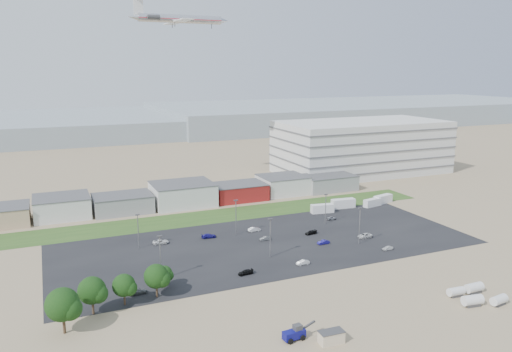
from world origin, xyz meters
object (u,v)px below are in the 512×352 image
telehandler (294,333)px  parked_car_9 (161,242)px  parked_car_11 (254,229)px  airliner (180,19)px  parked_car_3 (246,272)px  box_trailer_a (322,209)px  parked_car_0 (365,236)px  portable_shed (331,337)px  parked_car_1 (323,242)px  tree_far_left (63,308)px  parked_car_7 (265,238)px  parked_car_13 (303,262)px  parked_car_12 (311,232)px  parked_car_2 (388,248)px  storage_tank_nw (456,291)px  parked_car_6 (209,236)px  parked_car_10 (138,291)px  parked_car_8 (332,218)px

telehandler → parked_car_9: telehandler is taller
parked_car_9 → parked_car_11: (29.36, -0.20, 0.01)m
airliner → parked_car_11: airliner is taller
parked_car_3 → box_trailer_a: bearing=127.3°
parked_car_0 → parked_car_9: size_ratio=1.01×
portable_shed → parked_car_1: 53.49m
portable_shed → airliner: bearing=87.9°
tree_far_left → parked_car_11: tree_far_left is taller
parked_car_0 → parked_car_3: (-43.17, -11.22, -0.07)m
airliner → parked_car_9: (-27.98, -75.10, -69.37)m
parked_car_7 → parked_car_13: parked_car_13 is taller
parked_car_1 → portable_shed: bearing=-28.9°
airliner → parked_car_9: airliner is taller
telehandler → parked_car_0: 63.15m
parked_car_12 → telehandler: bearing=-39.1°
telehandler → airliner: size_ratio=0.16×
parked_car_11 → parked_car_7: bearing=174.6°
telehandler → parked_car_2: (46.14, 31.77, -0.89)m
portable_shed → parked_car_13: size_ratio=1.34×
portable_shed → parked_car_0: bearing=51.4°
parked_car_13 → storage_tank_nw: bearing=35.8°
storage_tank_nw → tree_far_left: bearing=167.7°
tree_far_left → telehandler: bearing=-26.5°
parked_car_12 → parked_car_6: bearing=-113.7°
tree_far_left → parked_car_6: 59.67m
parked_car_1 → parked_car_7: size_ratio=1.08×
parked_car_11 → tree_far_left: bearing=122.6°
tree_far_left → parked_car_12: tree_far_left is taller
parked_car_10 → parked_car_2: bearing=-92.1°
tree_far_left → parked_car_2: size_ratio=3.16×
portable_shed → parked_car_1: bearing=63.1°
parked_car_2 → parked_car_13: (-26.98, -0.03, 0.03)m
portable_shed → tree_far_left: (-45.04, 23.27, 3.99)m
airliner → parked_car_8: (29.98, -74.38, -69.42)m
storage_tank_nw → parked_car_12: bearing=99.6°
telehandler → parked_car_12: bearing=52.1°
box_trailer_a → parked_car_1: box_trailer_a is taller
parked_car_0 → parked_car_8: (0.51, 19.57, -0.06)m
parked_car_2 → parked_car_12: bearing=-148.6°
parked_car_9 → parked_car_10: 32.88m
parked_car_12 → parked_car_13: parked_car_13 is taller
box_trailer_a → airliner: bearing=123.9°
parked_car_0 → parked_car_6: size_ratio=1.04×
tree_far_left → parked_car_0: (85.56, 23.30, -4.56)m
parked_car_13 → parked_car_2: bearing=88.8°
box_trailer_a → airliner: (-31.46, 65.86, 68.49)m
parked_car_0 → parked_car_11: 33.72m
telehandler → airliner: 153.98m
parked_car_6 → portable_shed: bearing=-173.0°
parked_car_11 → airliner: bearing=-2.4°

